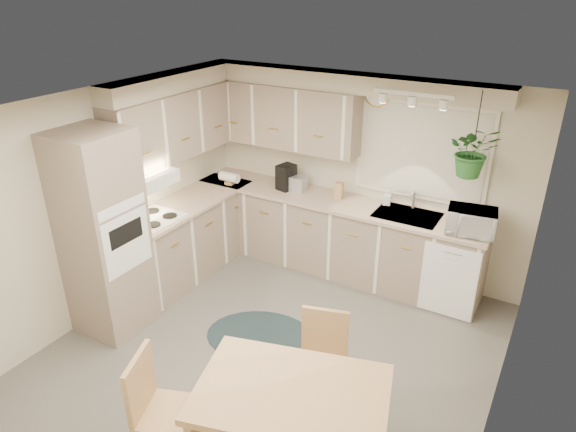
# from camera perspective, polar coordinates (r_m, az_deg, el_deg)

# --- Properties ---
(floor) EXTENTS (4.20, 4.20, 0.00)m
(floor) POSITION_cam_1_polar(r_m,az_deg,el_deg) (5.20, -2.03, -15.10)
(floor) COLOR #605B54
(floor) RESTS_ON ground
(ceiling) EXTENTS (4.20, 4.20, 0.00)m
(ceiling) POSITION_cam_1_polar(r_m,az_deg,el_deg) (4.09, -2.54, 11.57)
(ceiling) COLOR white
(ceiling) RESTS_ON wall_back
(wall_back) EXTENTS (4.00, 0.04, 2.40)m
(wall_back) POSITION_cam_1_polar(r_m,az_deg,el_deg) (6.24, 8.07, 4.63)
(wall_back) COLOR beige
(wall_back) RESTS_ON floor
(wall_front) EXTENTS (4.00, 0.04, 2.40)m
(wall_front) POSITION_cam_1_polar(r_m,az_deg,el_deg) (3.28, -23.23, -18.44)
(wall_front) COLOR beige
(wall_front) RESTS_ON floor
(wall_left) EXTENTS (0.04, 4.20, 2.40)m
(wall_left) POSITION_cam_1_polar(r_m,az_deg,el_deg) (5.74, -19.43, 1.56)
(wall_left) COLOR beige
(wall_left) RESTS_ON floor
(wall_right) EXTENTS (0.04, 4.20, 2.40)m
(wall_right) POSITION_cam_1_polar(r_m,az_deg,el_deg) (3.98, 23.35, -9.99)
(wall_right) COLOR beige
(wall_right) RESTS_ON floor
(base_cab_left) EXTENTS (0.60, 1.85, 0.90)m
(base_cab_left) POSITION_cam_1_polar(r_m,az_deg,el_deg) (6.40, -10.92, -2.37)
(base_cab_left) COLOR gray
(base_cab_left) RESTS_ON floor
(base_cab_back) EXTENTS (3.60, 0.60, 0.90)m
(base_cab_back) POSITION_cam_1_polar(r_m,az_deg,el_deg) (6.36, 4.96, -2.20)
(base_cab_back) COLOR gray
(base_cab_back) RESTS_ON floor
(counter_left) EXTENTS (0.64, 1.89, 0.04)m
(counter_left) POSITION_cam_1_polar(r_m,az_deg,el_deg) (6.20, -11.20, 1.47)
(counter_left) COLOR tan
(counter_left) RESTS_ON base_cab_left
(counter_back) EXTENTS (3.64, 0.64, 0.04)m
(counter_back) POSITION_cam_1_polar(r_m,az_deg,el_deg) (6.15, 5.09, 1.66)
(counter_back) COLOR tan
(counter_back) RESTS_ON base_cab_back
(oven_stack) EXTENTS (0.65, 0.65, 2.10)m
(oven_stack) POSITION_cam_1_polar(r_m,az_deg,el_deg) (5.36, -19.82, -1.99)
(oven_stack) COLOR gray
(oven_stack) RESTS_ON floor
(wall_oven_face) EXTENTS (0.02, 0.56, 0.58)m
(wall_oven_face) POSITION_cam_1_polar(r_m,az_deg,el_deg) (5.13, -17.46, -2.83)
(wall_oven_face) COLOR white
(wall_oven_face) RESTS_ON oven_stack
(upper_cab_left) EXTENTS (0.35, 2.00, 0.75)m
(upper_cab_left) POSITION_cam_1_polar(r_m,az_deg,el_deg) (6.08, -12.13, 9.97)
(upper_cab_left) COLOR gray
(upper_cab_left) RESTS_ON wall_left
(upper_cab_back) EXTENTS (2.00, 0.35, 0.75)m
(upper_cab_back) POSITION_cam_1_polar(r_m,az_deg,el_deg) (6.32, -0.74, 11.10)
(upper_cab_back) COLOR gray
(upper_cab_back) RESTS_ON wall_back
(soffit_left) EXTENTS (0.30, 2.00, 0.20)m
(soffit_left) POSITION_cam_1_polar(r_m,az_deg,el_deg) (5.99, -12.73, 14.38)
(soffit_left) COLOR beige
(soffit_left) RESTS_ON wall_left
(soffit_back) EXTENTS (3.60, 0.30, 0.20)m
(soffit_back) POSITION_cam_1_polar(r_m,az_deg,el_deg) (5.89, 6.30, 14.63)
(soffit_back) COLOR beige
(soffit_back) RESTS_ON wall_back
(cooktop) EXTENTS (0.52, 0.58, 0.02)m
(cooktop) POSITION_cam_1_polar(r_m,az_deg,el_deg) (5.80, -14.79, -0.31)
(cooktop) COLOR white
(cooktop) RESTS_ON counter_left
(range_hood) EXTENTS (0.40, 0.60, 0.14)m
(range_hood) POSITION_cam_1_polar(r_m,az_deg,el_deg) (5.64, -15.44, 3.91)
(range_hood) COLOR white
(range_hood) RESTS_ON upper_cab_left
(window_blinds) EXTENTS (1.40, 0.02, 1.00)m
(window_blinds) POSITION_cam_1_polar(r_m,az_deg,el_deg) (5.87, 14.54, 6.91)
(window_blinds) COLOR silver
(window_blinds) RESTS_ON wall_back
(window_frame) EXTENTS (1.50, 0.02, 1.10)m
(window_frame) POSITION_cam_1_polar(r_m,az_deg,el_deg) (5.88, 14.57, 6.93)
(window_frame) COLOR silver
(window_frame) RESTS_ON wall_back
(sink) EXTENTS (0.70, 0.48, 0.10)m
(sink) POSITION_cam_1_polar(r_m,az_deg,el_deg) (5.88, 13.06, -0.26)
(sink) COLOR #A5A7AC
(sink) RESTS_ON counter_back
(dishwasher_front) EXTENTS (0.58, 0.02, 0.83)m
(dishwasher_front) POSITION_cam_1_polar(r_m,az_deg,el_deg) (5.72, 17.37, -7.01)
(dishwasher_front) COLOR white
(dishwasher_front) RESTS_ON base_cab_back
(track_light_bar) EXTENTS (0.80, 0.04, 0.04)m
(track_light_bar) POSITION_cam_1_polar(r_m,az_deg,el_deg) (5.21, 13.73, 13.06)
(track_light_bar) COLOR white
(track_light_bar) RESTS_ON ceiling
(wall_clock) EXTENTS (0.30, 0.03, 0.30)m
(wall_clock) POSITION_cam_1_polar(r_m,az_deg,el_deg) (5.89, 9.92, 13.23)
(wall_clock) COLOR #C59445
(wall_clock) RESTS_ON wall_back
(chair_left) EXTENTS (0.56, 0.56, 0.93)m
(chair_left) POSITION_cam_1_polar(r_m,az_deg,el_deg) (4.12, -13.08, -20.30)
(chair_left) COLOR tan
(chair_left) RESTS_ON floor
(chair_back) EXTENTS (0.51, 0.51, 0.88)m
(chair_back) POSITION_cam_1_polar(r_m,az_deg,el_deg) (4.40, 3.59, -16.41)
(chair_back) COLOR tan
(chair_back) RESTS_ON floor
(braided_rug) EXTENTS (1.31, 1.16, 0.01)m
(braided_rug) POSITION_cam_1_polar(r_m,az_deg,el_deg) (5.43, -3.25, -13.05)
(braided_rug) COLOR black
(braided_rug) RESTS_ON floor
(pet_bed) EXTENTS (0.62, 0.62, 0.13)m
(pet_bed) POSITION_cam_1_polar(r_m,az_deg,el_deg) (4.58, -8.11, -21.04)
(pet_bed) COLOR #B35323
(pet_bed) RESTS_ON floor
(microwave) EXTENTS (0.52, 0.34, 0.33)m
(microwave) POSITION_cam_1_polar(r_m,az_deg,el_deg) (5.58, 19.72, -0.27)
(microwave) COLOR white
(microwave) RESTS_ON counter_back
(soap_bottle) EXTENTS (0.13, 0.21, 0.09)m
(soap_bottle) POSITION_cam_1_polar(r_m,az_deg,el_deg) (6.06, 10.90, 1.59)
(soap_bottle) COLOR white
(soap_bottle) RESTS_ON counter_back
(hanging_plant) EXTENTS (0.61, 0.64, 0.40)m
(hanging_plant) POSITION_cam_1_polar(r_m,az_deg,el_deg) (5.36, 19.79, 6.20)
(hanging_plant) COLOR #255D25
(hanging_plant) RESTS_ON ceiling
(coffee_maker) EXTENTS (0.22, 0.25, 0.32)m
(coffee_maker) POSITION_cam_1_polar(r_m,az_deg,el_deg) (6.37, -0.19, 4.35)
(coffee_maker) COLOR black
(coffee_maker) RESTS_ON counter_back
(toaster) EXTENTS (0.31, 0.18, 0.19)m
(toaster) POSITION_cam_1_polar(r_m,az_deg,el_deg) (6.36, 0.66, 3.70)
(toaster) COLOR #A5A7AC
(toaster) RESTS_ON counter_back
(knife_block) EXTENTS (0.10, 0.10, 0.20)m
(knife_block) POSITION_cam_1_polar(r_m,az_deg,el_deg) (6.14, 5.70, 2.81)
(knife_block) COLOR tan
(knife_block) RESTS_ON counter_back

